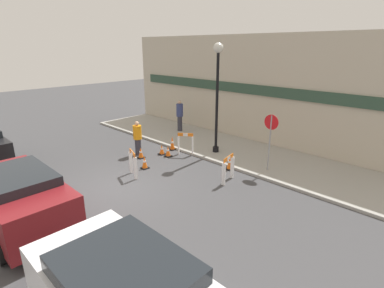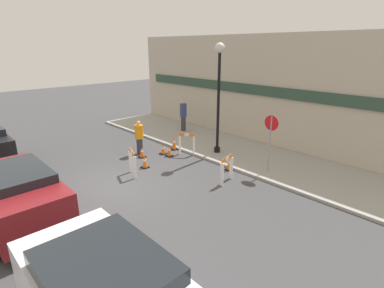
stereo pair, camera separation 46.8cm
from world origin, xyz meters
TOP-DOWN VIEW (x-y plane):
  - ground_plane at (0.00, 0.00)m, footprint 60.00×60.00m
  - sidewalk_slab at (0.00, 6.36)m, footprint 18.00×3.73m
  - storefront_facade at (0.00, 8.30)m, footprint 18.00×0.22m
  - streetlamp_post at (0.19, 5.46)m, footprint 0.44×0.44m
  - stop_sign at (3.11, 5.28)m, footprint 0.60×0.06m
  - barricade_0 at (-0.45, 1.20)m, footprint 0.74×0.37m
  - barricade_1 at (2.52, 3.42)m, footprint 0.31×0.83m
  - barricade_2 at (-0.74, 4.35)m, footprint 0.67×0.54m
  - traffic_cone_0 at (-1.58, 3.60)m, footprint 0.30×0.30m
  - traffic_cone_1 at (-1.16, 3.63)m, footprint 0.30×0.30m
  - traffic_cone_2 at (-1.72, 4.40)m, footprint 0.30×0.30m
  - traffic_cone_3 at (-1.90, 2.61)m, footprint 0.30×0.30m
  - traffic_cone_4 at (1.84, 4.40)m, footprint 0.30×0.30m
  - traffic_cone_5 at (-0.77, 1.98)m, footprint 0.30×0.30m
  - person_worker at (-2.36, 2.80)m, footprint 0.43×0.43m
  - person_pedestrian at (-3.74, 6.82)m, footprint 0.52×0.52m
  - parked_car_1 at (0.22, -3.02)m, footprint 4.16×1.97m

SIDE VIEW (x-z plane):
  - ground_plane at x=0.00m, z-range 0.00..0.00m
  - sidewalk_slab at x=0.00m, z-range 0.00..0.11m
  - traffic_cone_0 at x=-1.58m, z-range -0.01..0.48m
  - traffic_cone_3 at x=-1.90m, z-range -0.01..0.50m
  - traffic_cone_1 at x=-1.16m, z-range -0.01..0.51m
  - traffic_cone_5 at x=-0.77m, z-range -0.01..0.54m
  - traffic_cone_4 at x=1.84m, z-range -0.01..0.58m
  - traffic_cone_2 at x=-1.72m, z-range -0.01..0.69m
  - barricade_1 at x=2.52m, z-range 0.04..1.07m
  - barricade_0 at x=-0.45m, z-range 0.03..1.08m
  - barricade_2 at x=-0.74m, z-range 0.03..1.10m
  - person_worker at x=-2.36m, z-range 0.05..1.67m
  - parked_car_1 at x=0.22m, z-range 0.11..1.77m
  - person_pedestrian at x=-3.74m, z-range 0.17..1.98m
  - stop_sign at x=3.11m, z-range 0.50..2.78m
  - storefront_facade at x=0.00m, z-range 0.00..5.50m
  - streetlamp_post at x=0.19m, z-range 0.83..5.78m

